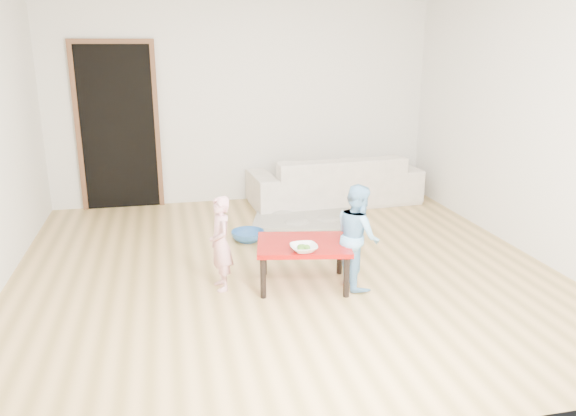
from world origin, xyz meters
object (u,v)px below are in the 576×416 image
object	(u,v)px
sofa	(334,179)
child_blue	(358,236)
bowl	(304,248)
child_pink	(221,243)
basin	(248,236)
red_table	(303,264)

from	to	relation	value
sofa	child_blue	distance (m)	2.65
bowl	child_blue	size ratio (longest dim) A/B	0.25
child_pink	child_blue	distance (m)	1.19
basin	child_pink	bearing A→B (deg)	-109.21
child_pink	child_blue	bearing A→B (deg)	71.84
red_table	child_pink	bearing A→B (deg)	172.62
child_pink	basin	size ratio (longest dim) A/B	2.32
sofa	red_table	world-z (taller)	sofa
child_pink	child_blue	xyz separation A→B (m)	(1.17, -0.19, 0.04)
red_table	child_blue	size ratio (longest dim) A/B	0.87
child_blue	basin	world-z (taller)	child_blue
sofa	child_blue	bearing A→B (deg)	73.67
bowl	sofa	bearing A→B (deg)	67.89
child_blue	bowl	bearing A→B (deg)	98.95
child_blue	basin	distance (m)	1.60
bowl	basin	xyz separation A→B (m)	(-0.26, 1.45, -0.37)
sofa	child_pink	xyz separation A→B (m)	(-1.75, -2.39, 0.09)
sofa	basin	world-z (taller)	sofa
bowl	basin	bearing A→B (deg)	100.08
bowl	child_blue	bearing A→B (deg)	12.07
bowl	red_table	bearing A→B (deg)	76.38
red_table	child_blue	bearing A→B (deg)	-11.80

